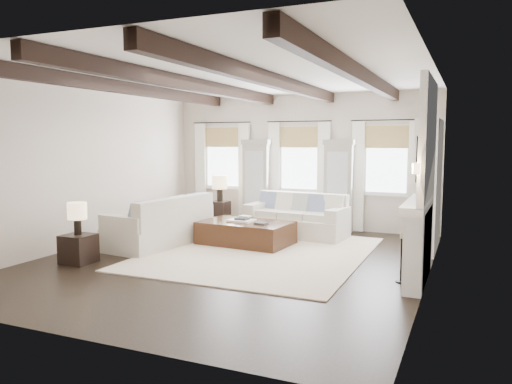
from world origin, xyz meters
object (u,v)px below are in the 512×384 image
at_px(sofa_back, 297,219).
at_px(sofa_left, 163,226).
at_px(side_table_back, 220,214).
at_px(ottoman, 246,233).
at_px(side_table_front, 79,249).

height_order(sofa_back, sofa_left, sofa_left).
bearing_deg(sofa_back, side_table_back, 168.67).
relative_size(sofa_back, ottoman, 1.27).
bearing_deg(side_table_front, sofa_back, 54.78).
bearing_deg(sofa_left, side_table_back, 89.42).
relative_size(ottoman, side_table_front, 3.62).
relative_size(sofa_back, side_table_front, 4.58).
xyz_separation_m(sofa_back, sofa_left, (-2.17, -2.00, 0.02)).
bearing_deg(side_table_back, sofa_back, -11.33).
height_order(ottoman, side_table_back, side_table_back).
xyz_separation_m(side_table_front, side_table_back, (0.54, 4.23, 0.06)).
xyz_separation_m(sofa_back, ottoman, (-0.67, -1.28, -0.14)).
relative_size(sofa_left, side_table_back, 3.92).
distance_m(sofa_back, side_table_back, 2.19).
bearing_deg(side_table_front, ottoman, 51.37).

